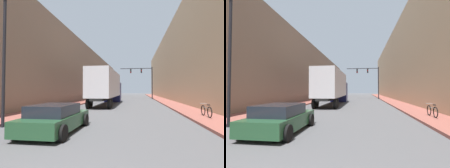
{
  "view_description": "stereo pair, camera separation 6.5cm",
  "coord_description": "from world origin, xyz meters",
  "views": [
    {
      "loc": [
        1.82,
        -1.23,
        1.94
      ],
      "look_at": [
        -0.61,
        16.04,
        2.52
      ],
      "focal_mm": 28.0,
      "sensor_mm": 36.0,
      "label": 1
    },
    {
      "loc": [
        1.89,
        -1.22,
        1.94
      ],
      "look_at": [
        -0.61,
        16.04,
        2.52
      ],
      "focal_mm": 28.0,
      "sensor_mm": 36.0,
      "label": 2
    }
  ],
  "objects": [
    {
      "name": "sidewalk_right",
      "position": [
        6.44,
        30.0,
        0.07
      ],
      "size": [
        2.46,
        80.0,
        0.15
      ],
      "color": "brown",
      "rests_on": "ground"
    },
    {
      "name": "sidewalk_left",
      "position": [
        -6.44,
        30.0,
        0.07
      ],
      "size": [
        2.46,
        80.0,
        0.15
      ],
      "color": "brown",
      "rests_on": "ground"
    },
    {
      "name": "building_right",
      "position": [
        10.67,
        30.0,
        6.75
      ],
      "size": [
        6.0,
        80.0,
        13.5
      ],
      "color": "tan",
      "rests_on": "ground"
    },
    {
      "name": "building_left",
      "position": [
        -10.67,
        30.0,
        5.3
      ],
      "size": [
        6.0,
        80.0,
        10.61
      ],
      "color": "#846B56",
      "rests_on": "ground"
    },
    {
      "name": "semi_truck",
      "position": [
        -2.05,
        21.69,
        2.4
      ],
      "size": [
        2.54,
        13.44,
        4.25
      ],
      "color": "silver",
      "rests_on": "ground"
    },
    {
      "name": "sedan_car",
      "position": [
        -1.88,
        6.46,
        0.62
      ],
      "size": [
        2.13,
        4.22,
        1.27
      ],
      "color": "#234C2D",
      "rests_on": "ground"
    },
    {
      "name": "traffic_signal_gantry",
      "position": [
        3.5,
        36.23,
        4.69
      ],
      "size": [
        6.79,
        0.35,
        6.78
      ],
      "color": "black",
      "rests_on": "ground"
    },
    {
      "name": "street_lamp",
      "position": [
        -5.06,
        6.98,
        4.57
      ],
      "size": [
        0.44,
        0.44,
        7.18
      ],
      "color": "black",
      "rests_on": "ground"
    },
    {
      "name": "parked_bicycle",
      "position": [
        6.43,
        11.24,
        0.53
      ],
      "size": [
        0.44,
        1.82,
        0.86
      ],
      "color": "black",
      "rests_on": "sidewalk_right"
    }
  ]
}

